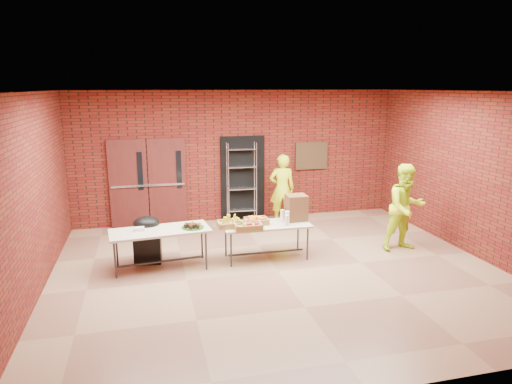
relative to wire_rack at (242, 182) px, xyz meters
The scene contains 19 objects.
room 3.38m from the wire_rack, 90.77° to the right, with size 8.08×7.08×3.28m.
double_doors 2.24m from the wire_rack, behind, with size 1.78×0.12×2.10m.
dark_doorway 0.17m from the wire_rack, 68.39° to the left, with size 1.10×0.06×2.10m, color black.
bronze_plaque 1.95m from the wire_rack, ahead, with size 0.85×0.04×0.70m, color #45311B.
wire_rack is the anchor object (origin of this frame).
table_left 3.39m from the wire_rack, 128.41° to the right, with size 1.86×0.93×0.74m.
table_right 2.66m from the wire_rack, 91.80° to the right, with size 1.69×0.72×0.69m.
basket_bananas 2.77m from the wire_rack, 106.96° to the right, with size 0.45×0.35×0.14m.
basket_oranges 2.59m from the wire_rack, 95.89° to the right, with size 0.44×0.34×0.14m.
basket_apples 2.92m from the wire_rack, 99.98° to the right, with size 0.50×0.39×0.16m.
muffin_tray 3.06m from the wire_rack, 119.37° to the right, with size 0.41×0.41×0.10m.
napkin_box 3.59m from the wire_rack, 133.35° to the right, with size 0.18×0.12×0.06m, color silver.
coffee_dispenser 2.58m from the wire_rack, 77.56° to the right, with size 0.39×0.35×0.51m, color brown.
cup_stack_front 2.78m from the wire_rack, 83.90° to the right, with size 0.09×0.09×0.27m, color silver.
cup_stack_mid 2.86m from the wire_rack, 84.71° to the right, with size 0.07×0.07×0.21m, color silver.
cup_stack_back 2.58m from the wire_rack, 84.19° to the right, with size 0.08×0.08×0.24m, color silver.
covered_grill 3.30m from the wire_rack, 135.62° to the right, with size 0.53×0.46×0.90m.
volunteer_woman 1.01m from the wire_rack, 23.42° to the right, with size 0.62×0.41×1.70m, color #D8FC1C.
volunteer_man 3.98m from the wire_rack, 45.46° to the right, with size 0.87×0.68×1.78m, color #D8FC1C.
Camera 1 is at (-2.25, -7.44, 3.28)m, focal length 32.00 mm.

